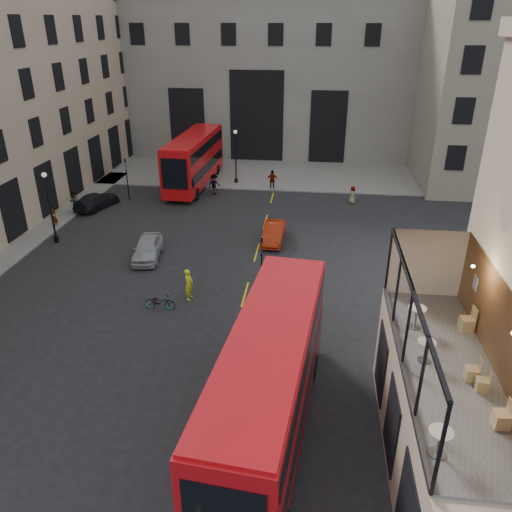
# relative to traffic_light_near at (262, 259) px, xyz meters

# --- Properties ---
(ground) EXTENTS (140.00, 140.00, 0.00)m
(ground) POSITION_rel_traffic_light_near_xyz_m (1.00, -12.00, -2.42)
(ground) COLOR black
(ground) RESTS_ON ground
(host_frontage) EXTENTS (3.00, 11.00, 4.50)m
(host_frontage) POSITION_rel_traffic_light_near_xyz_m (7.50, -12.00, -0.17)
(host_frontage) COLOR #C0AD90
(host_frontage) RESTS_ON ground
(cafe_floor) EXTENTS (3.00, 10.00, 0.10)m
(cafe_floor) POSITION_rel_traffic_light_near_xyz_m (7.50, -12.00, 2.12)
(cafe_floor) COLOR slate
(cafe_floor) RESTS_ON host_frontage
(gateway) EXTENTS (35.00, 10.60, 18.00)m
(gateway) POSITION_rel_traffic_light_near_xyz_m (-4.00, 35.99, 6.96)
(gateway) COLOR gray
(gateway) RESTS_ON ground
(building_right) EXTENTS (16.60, 18.60, 20.00)m
(building_right) POSITION_rel_traffic_light_near_xyz_m (21.00, 27.97, 7.97)
(building_right) COLOR gray
(building_right) RESTS_ON ground
(pavement_far) EXTENTS (40.00, 12.00, 0.12)m
(pavement_far) POSITION_rel_traffic_light_near_xyz_m (-5.00, 26.00, -2.36)
(pavement_far) COLOR slate
(pavement_far) RESTS_ON ground
(traffic_light_near) EXTENTS (0.16, 0.20, 3.80)m
(traffic_light_near) POSITION_rel_traffic_light_near_xyz_m (0.00, 0.00, 0.00)
(traffic_light_near) COLOR black
(traffic_light_near) RESTS_ON ground
(traffic_light_far) EXTENTS (0.16, 0.20, 3.80)m
(traffic_light_far) POSITION_rel_traffic_light_near_xyz_m (-14.00, 16.00, 0.00)
(traffic_light_far) COLOR black
(traffic_light_far) RESTS_ON ground
(street_lamp_a) EXTENTS (0.36, 0.36, 5.33)m
(street_lamp_a) POSITION_rel_traffic_light_near_xyz_m (-16.00, 6.00, -0.03)
(street_lamp_a) COLOR black
(street_lamp_a) RESTS_ON ground
(street_lamp_b) EXTENTS (0.36, 0.36, 5.33)m
(street_lamp_b) POSITION_rel_traffic_light_near_xyz_m (-5.00, 22.00, -0.03)
(street_lamp_b) COLOR black
(street_lamp_b) RESTS_ON ground
(bus_near) EXTENTS (4.03, 12.61, 4.95)m
(bus_near) POSITION_rel_traffic_light_near_xyz_m (1.50, -10.96, 0.35)
(bus_near) COLOR #B50C13
(bus_near) RESTS_ON ground
(bus_far) EXTENTS (3.36, 12.44, 4.92)m
(bus_far) POSITION_rel_traffic_light_near_xyz_m (-8.93, 20.94, 0.34)
(bus_far) COLOR red
(bus_far) RESTS_ON ground
(car_a) EXTENTS (2.34, 4.52, 1.47)m
(car_a) POSITION_rel_traffic_light_near_xyz_m (-8.38, 4.23, -1.69)
(car_a) COLOR #9FA2A7
(car_a) RESTS_ON ground
(car_b) EXTENTS (1.61, 4.21, 1.37)m
(car_b) POSITION_rel_traffic_light_near_xyz_m (0.02, 8.10, -1.74)
(car_b) COLOR #A7240A
(car_b) RESTS_ON ground
(car_c) EXTENTS (3.16, 4.98, 1.34)m
(car_c) POSITION_rel_traffic_light_near_xyz_m (-16.00, 13.49, -1.75)
(car_c) COLOR black
(car_c) RESTS_ON ground
(bicycle) EXTENTS (1.78, 0.63, 0.93)m
(bicycle) POSITION_rel_traffic_light_near_xyz_m (-5.59, -2.24, -1.96)
(bicycle) COLOR gray
(bicycle) RESTS_ON ground
(cyclist) EXTENTS (0.53, 0.74, 1.92)m
(cyclist) POSITION_rel_traffic_light_near_xyz_m (-4.20, -0.88, -1.47)
(cyclist) COLOR yellow
(cyclist) RESTS_ON ground
(pedestrian_a) EXTENTS (0.94, 0.77, 1.79)m
(pedestrian_a) POSITION_rel_traffic_light_near_xyz_m (-17.35, 12.26, -1.53)
(pedestrian_a) COLOR gray
(pedestrian_a) RESTS_ON ground
(pedestrian_b) EXTENTS (1.42, 1.38, 1.95)m
(pedestrian_b) POSITION_rel_traffic_light_near_xyz_m (-6.49, 18.31, -1.45)
(pedestrian_b) COLOR gray
(pedestrian_b) RESTS_ON ground
(pedestrian_c) EXTENTS (1.12, 0.48, 1.90)m
(pedestrian_c) POSITION_rel_traffic_light_near_xyz_m (-1.22, 20.53, -1.47)
(pedestrian_c) COLOR gray
(pedestrian_c) RESTS_ON ground
(pedestrian_d) EXTENTS (0.87, 0.91, 1.57)m
(pedestrian_d) POSITION_rel_traffic_light_near_xyz_m (6.26, 17.40, -1.64)
(pedestrian_d) COLOR gray
(pedestrian_d) RESTS_ON ground
(pedestrian_e) EXTENTS (0.46, 0.67, 1.78)m
(pedestrian_e) POSITION_rel_traffic_light_near_xyz_m (-17.48, 8.78, -1.54)
(pedestrian_e) COLOR gray
(pedestrian_e) RESTS_ON ground
(cafe_table_near) EXTENTS (0.64, 0.64, 0.80)m
(cafe_table_near) POSITION_rel_traffic_light_near_xyz_m (6.40, -15.69, 2.71)
(cafe_table_near) COLOR silver
(cafe_table_near) RESTS_ON cafe_floor
(cafe_table_mid) EXTENTS (0.62, 0.62, 0.77)m
(cafe_table_mid) POSITION_rel_traffic_light_near_xyz_m (6.79, -11.61, 2.69)
(cafe_table_mid) COLOR beige
(cafe_table_mid) RESTS_ON cafe_floor
(cafe_table_far) EXTENTS (0.68, 0.68, 0.85)m
(cafe_table_far) POSITION_rel_traffic_light_near_xyz_m (6.81, -9.58, 2.74)
(cafe_table_far) COLOR white
(cafe_table_far) RESTS_ON cafe_floor
(cafe_chair_a) EXTENTS (0.47, 0.47, 0.88)m
(cafe_chair_a) POSITION_rel_traffic_light_near_xyz_m (8.39, -14.42, 2.44)
(cafe_chair_a) COLOR #DCB17F
(cafe_chair_a) RESTS_ON cafe_floor
(cafe_chair_b) EXTENTS (0.40, 0.40, 0.75)m
(cafe_chair_b) POSITION_rel_traffic_light_near_xyz_m (8.30, -12.92, 2.40)
(cafe_chair_b) COLOR tan
(cafe_chair_b) RESTS_ON cafe_floor
(cafe_chair_c) EXTENTS (0.42, 0.42, 0.84)m
(cafe_chair_c) POSITION_rel_traffic_light_near_xyz_m (8.11, -12.44, 2.43)
(cafe_chair_c) COLOR tan
(cafe_chair_c) RESTS_ON cafe_floor
(cafe_chair_d) EXTENTS (0.52, 0.52, 0.95)m
(cafe_chair_d) POSITION_rel_traffic_light_near_xyz_m (8.67, -9.54, 2.46)
(cafe_chair_d) COLOR tan
(cafe_chair_d) RESTS_ON cafe_floor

